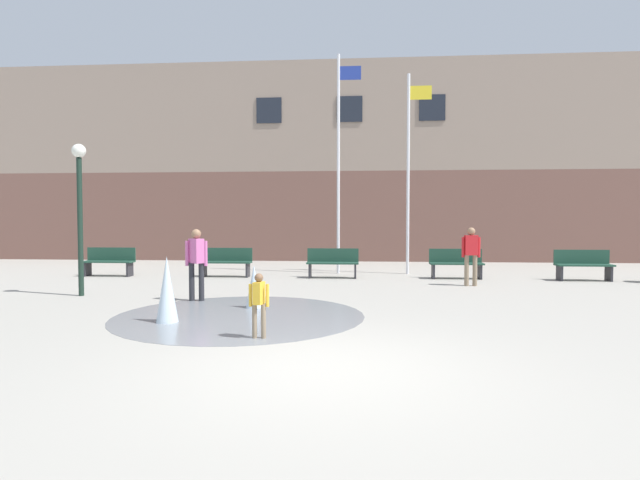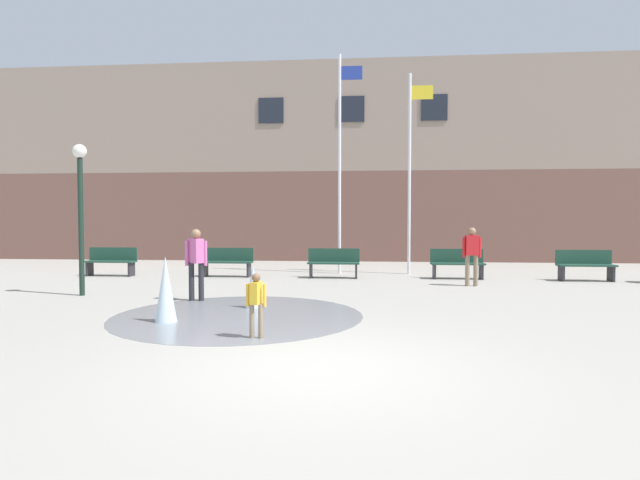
{
  "view_description": "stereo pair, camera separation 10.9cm",
  "coord_description": "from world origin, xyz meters",
  "px_view_note": "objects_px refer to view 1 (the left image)",
  "views": [
    {
      "loc": [
        0.4,
        -5.92,
        1.78
      ],
      "look_at": [
        -0.54,
        6.28,
        1.3
      ],
      "focal_mm": 28.0,
      "sensor_mm": 36.0,
      "label": 1
    },
    {
      "loc": [
        0.51,
        -5.91,
        1.78
      ],
      "look_at": [
        -0.54,
        6.28,
        1.3
      ],
      "focal_mm": 28.0,
      "sensor_mm": 36.0,
      "label": 2
    }
  ],
  "objects_px": {
    "teen_by_trashcan": "(471,252)",
    "lamp_post_left_lane": "(80,196)",
    "child_in_fountain": "(259,300)",
    "park_bench_center": "(456,263)",
    "flagpole_right": "(409,167)",
    "flagpole_left": "(339,157)",
    "park_bench_under_left_flagpole": "(333,262)",
    "adult_watching": "(196,259)",
    "park_bench_far_right": "(583,264)",
    "park_bench_far_left": "(109,261)",
    "park_bench_left_of_flagpoles": "(226,262)"
  },
  "relations": [
    {
      "from": "child_in_fountain",
      "to": "park_bench_far_right",
      "type": "bearing_deg",
      "value": 145.69
    },
    {
      "from": "child_in_fountain",
      "to": "lamp_post_left_lane",
      "type": "height_order",
      "value": "lamp_post_left_lane"
    },
    {
      "from": "flagpole_left",
      "to": "child_in_fountain",
      "type": "bearing_deg",
      "value": -95.13
    },
    {
      "from": "adult_watching",
      "to": "flagpole_right",
      "type": "relative_size",
      "value": 0.24
    },
    {
      "from": "park_bench_far_left",
      "to": "park_bench_under_left_flagpole",
      "type": "distance_m",
      "value": 7.17
    },
    {
      "from": "flagpole_right",
      "to": "flagpole_left",
      "type": "bearing_deg",
      "value": 180.0
    },
    {
      "from": "park_bench_center",
      "to": "flagpole_right",
      "type": "distance_m",
      "value": 3.56
    },
    {
      "from": "teen_by_trashcan",
      "to": "child_in_fountain",
      "type": "relative_size",
      "value": 1.61
    },
    {
      "from": "park_bench_far_right",
      "to": "teen_by_trashcan",
      "type": "height_order",
      "value": "teen_by_trashcan"
    },
    {
      "from": "park_bench_center",
      "to": "flagpole_right",
      "type": "height_order",
      "value": "flagpole_right"
    },
    {
      "from": "park_bench_far_left",
      "to": "park_bench_under_left_flagpole",
      "type": "height_order",
      "value": "same"
    },
    {
      "from": "park_bench_under_left_flagpole",
      "to": "flagpole_left",
      "type": "xyz_separation_m",
      "value": [
        0.15,
        1.37,
        3.41
      ]
    },
    {
      "from": "adult_watching",
      "to": "teen_by_trashcan",
      "type": "height_order",
      "value": "same"
    },
    {
      "from": "park_bench_center",
      "to": "lamp_post_left_lane",
      "type": "bearing_deg",
      "value": -156.02
    },
    {
      "from": "park_bench_left_of_flagpoles",
      "to": "child_in_fountain",
      "type": "xyz_separation_m",
      "value": [
        2.68,
        -8.09,
        0.1
      ]
    },
    {
      "from": "flagpole_left",
      "to": "flagpole_right",
      "type": "distance_m",
      "value": 2.34
    },
    {
      "from": "adult_watching",
      "to": "lamp_post_left_lane",
      "type": "height_order",
      "value": "lamp_post_left_lane"
    },
    {
      "from": "park_bench_left_of_flagpoles",
      "to": "park_bench_far_right",
      "type": "height_order",
      "value": "same"
    },
    {
      "from": "park_bench_under_left_flagpole",
      "to": "child_in_fountain",
      "type": "bearing_deg",
      "value": -94.95
    },
    {
      "from": "park_bench_far_left",
      "to": "park_bench_far_right",
      "type": "height_order",
      "value": "same"
    },
    {
      "from": "park_bench_left_of_flagpoles",
      "to": "lamp_post_left_lane",
      "type": "relative_size",
      "value": 0.45
    },
    {
      "from": "park_bench_far_right",
      "to": "teen_by_trashcan",
      "type": "bearing_deg",
      "value": -157.62
    },
    {
      "from": "park_bench_under_left_flagpole",
      "to": "adult_watching",
      "type": "bearing_deg",
      "value": -120.75
    },
    {
      "from": "park_bench_under_left_flagpole",
      "to": "park_bench_far_left",
      "type": "bearing_deg",
      "value": -179.77
    },
    {
      "from": "child_in_fountain",
      "to": "flagpole_left",
      "type": "relative_size",
      "value": 0.14
    },
    {
      "from": "park_bench_under_left_flagpole",
      "to": "flagpole_left",
      "type": "distance_m",
      "value": 3.68
    },
    {
      "from": "park_bench_under_left_flagpole",
      "to": "park_bench_center",
      "type": "xyz_separation_m",
      "value": [
        3.78,
        0.09,
        0.0
      ]
    },
    {
      "from": "flagpole_left",
      "to": "lamp_post_left_lane",
      "type": "distance_m",
      "value": 8.2
    },
    {
      "from": "teen_by_trashcan",
      "to": "lamp_post_left_lane",
      "type": "bearing_deg",
      "value": -168.47
    },
    {
      "from": "child_in_fountain",
      "to": "flagpole_left",
      "type": "bearing_deg",
      "value": -173.59
    },
    {
      "from": "park_bench_far_right",
      "to": "park_bench_far_left",
      "type": "bearing_deg",
      "value": 179.59
    },
    {
      "from": "lamp_post_left_lane",
      "to": "park_bench_center",
      "type": "bearing_deg",
      "value": 23.98
    },
    {
      "from": "adult_watching",
      "to": "park_bench_far_right",
      "type": "bearing_deg",
      "value": -115.45
    },
    {
      "from": "teen_by_trashcan",
      "to": "flagpole_left",
      "type": "bearing_deg",
      "value": 137.86
    },
    {
      "from": "park_bench_far_left",
      "to": "flagpole_right",
      "type": "bearing_deg",
      "value": 8.26
    },
    {
      "from": "adult_watching",
      "to": "child_in_fountain",
      "type": "distance_m",
      "value": 3.97
    },
    {
      "from": "flagpole_left",
      "to": "park_bench_far_left",
      "type": "bearing_deg",
      "value": -169.18
    },
    {
      "from": "teen_by_trashcan",
      "to": "child_in_fountain",
      "type": "xyz_separation_m",
      "value": [
        -4.54,
        -6.41,
        -0.35
      ]
    },
    {
      "from": "adult_watching",
      "to": "flagpole_right",
      "type": "height_order",
      "value": "flagpole_right"
    },
    {
      "from": "adult_watching",
      "to": "park_bench_left_of_flagpoles",
      "type": "bearing_deg",
      "value": -42.16
    },
    {
      "from": "park_bench_center",
      "to": "lamp_post_left_lane",
      "type": "xyz_separation_m",
      "value": [
        -9.51,
        -4.23,
        1.88
      ]
    },
    {
      "from": "flagpole_left",
      "to": "lamp_post_left_lane",
      "type": "xyz_separation_m",
      "value": [
        -5.88,
        -5.51,
        -1.53
      ]
    },
    {
      "from": "teen_by_trashcan",
      "to": "park_bench_center",
      "type": "bearing_deg",
      "value": 88.99
    },
    {
      "from": "park_bench_center",
      "to": "flagpole_right",
      "type": "xyz_separation_m",
      "value": [
        -1.31,
        1.28,
        3.06
      ]
    },
    {
      "from": "child_in_fountain",
      "to": "flagpole_left",
      "type": "xyz_separation_m",
      "value": [
        0.84,
        9.39,
        3.31
      ]
    },
    {
      "from": "child_in_fountain",
      "to": "adult_watching",
      "type": "bearing_deg",
      "value": -136.78
    },
    {
      "from": "park_bench_under_left_flagpole",
      "to": "child_in_fountain",
      "type": "xyz_separation_m",
      "value": [
        -0.7,
        -8.03,
        0.1
      ]
    },
    {
      "from": "park_bench_left_of_flagpoles",
      "to": "flagpole_left",
      "type": "bearing_deg",
      "value": 20.3
    },
    {
      "from": "park_bench_far_right",
      "to": "child_in_fountain",
      "type": "height_order",
      "value": "child_in_fountain"
    },
    {
      "from": "park_bench_far_right",
      "to": "flagpole_left",
      "type": "distance_m",
      "value": 8.18
    }
  ]
}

